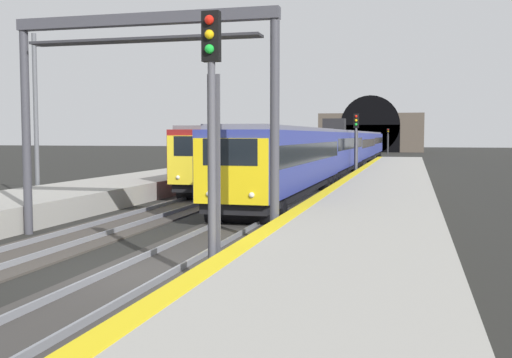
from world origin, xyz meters
TOP-DOWN VIEW (x-y plane):
  - ground_plane at (0.00, 0.00)m, footprint 320.00×320.00m
  - platform_right at (0.00, -4.64)m, footprint 112.00×4.69m
  - platform_right_edge_strip at (0.00, -2.54)m, footprint 112.00×0.50m
  - track_main_line at (0.00, 0.00)m, footprint 160.00×2.79m
  - train_main_approaching at (44.71, 0.00)m, footprint 75.61×2.94m
  - train_adjacent_platform at (34.05, 4.23)m, footprint 38.81×2.83m
  - railway_signal_near at (-0.74, -1.92)m, footprint 0.39×0.38m
  - railway_signal_mid at (33.10, -1.92)m, footprint 0.39×0.38m
  - railway_signal_far at (91.48, -1.92)m, footprint 0.39×0.38m
  - overhead_signal_gantry at (4.62, 2.12)m, footprint 0.70×8.69m
  - tunnel_portal at (108.59, 2.12)m, footprint 2.55×20.20m
  - catenary_mast_near at (13.03, 11.58)m, footprint 0.22×2.11m

SIDE VIEW (x-z plane):
  - ground_plane at x=0.00m, z-range 0.00..0.00m
  - track_main_line at x=0.00m, z-range -0.06..0.15m
  - platform_right at x=0.00m, z-range 0.00..0.91m
  - platform_right_edge_strip at x=0.00m, z-range 0.91..0.92m
  - train_main_approaching at x=44.71m, z-range -0.18..4.41m
  - train_adjacent_platform at x=34.05m, z-range 0.27..4.04m
  - railway_signal_far at x=91.48m, z-range 0.42..4.83m
  - railway_signal_mid at x=33.10m, z-range 0.53..5.42m
  - railway_signal_near at x=-0.74m, z-range 0.58..6.48m
  - tunnel_portal at x=108.59m, z-range -1.84..9.47m
  - catenary_mast_near at x=13.03m, z-range 0.11..8.27m
  - overhead_signal_gantry at x=4.62m, z-range 1.81..8.86m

